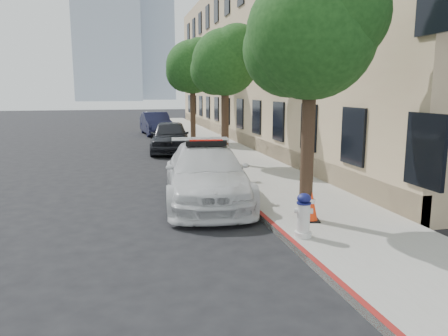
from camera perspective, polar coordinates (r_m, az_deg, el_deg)
name	(u,v)px	position (r m, az deg, el deg)	size (l,w,h in m)	color
ground	(170,210)	(11.48, -7.09, -5.45)	(120.00, 120.00, 0.00)	black
sidewalk	(220,151)	(21.74, -0.51, 2.24)	(3.20, 50.00, 0.15)	gray
curb_strip	(189,152)	(21.46, -4.53, 2.10)	(0.12, 50.00, 0.15)	maroon
building	(291,58)	(28.05, 8.69, 14.00)	(8.00, 36.00, 10.00)	tan
tower_right	(150,29)	(147.57, -9.62, 17.42)	(14.00, 14.00, 44.00)	#9EA8B7
tree_near	(313,33)	(9.94, 11.53, 16.88)	(2.92, 2.82, 5.62)	black
tree_mid	(226,62)	(17.50, 0.24, 13.72)	(2.77, 2.64, 5.43)	black
tree_far	(193,66)	(25.35, -4.08, 13.11)	(3.10, 3.00, 5.81)	black
police_car	(206,173)	(12.09, -2.33, -0.72)	(2.79, 5.66, 1.73)	silver
parked_car_mid	(170,137)	(21.96, -7.06, 4.10)	(1.85, 4.59, 1.56)	black
parked_car_far	(156,124)	(30.65, -8.90, 5.76)	(1.65, 4.72, 1.55)	black
fire_hydrant	(303,216)	(8.95, 10.34, -6.16)	(0.38, 0.35, 0.90)	silver
traffic_cone	(312,206)	(10.06, 11.39, -4.95)	(0.43, 0.43, 0.68)	black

